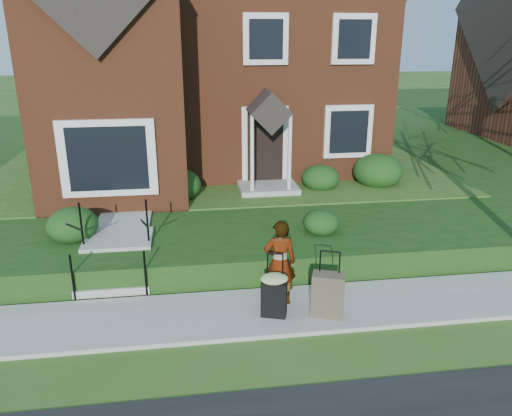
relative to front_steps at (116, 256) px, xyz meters
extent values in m
plane|color=#2D5119|center=(2.50, -1.84, -0.47)|extent=(120.00, 120.00, 0.00)
cube|color=#9E9B93|center=(2.50, -1.84, -0.43)|extent=(60.00, 1.60, 0.08)
cube|color=#193D10|center=(6.50, 9.06, -0.17)|extent=(44.00, 20.00, 0.60)
cube|color=#9E9B93|center=(0.00, 3.16, 0.16)|extent=(1.20, 6.00, 0.06)
cube|color=brown|center=(2.50, 8.16, 2.83)|extent=(10.00, 8.00, 5.40)
cube|color=brown|center=(-0.30, 3.36, 2.83)|extent=(3.60, 2.40, 5.40)
cube|color=white|center=(-0.30, 2.21, 1.53)|extent=(2.20, 0.30, 1.80)
cube|color=black|center=(3.70, 4.10, 1.18)|extent=(1.00, 0.12, 2.10)
cube|color=black|center=(6.10, 4.11, 1.63)|extent=(1.40, 0.10, 1.50)
cube|color=#9E9B93|center=(0.00, -0.84, -0.32)|extent=(1.40, 0.30, 0.15)
cube|color=#9E9B93|center=(0.00, -0.54, -0.17)|extent=(1.40, 0.30, 0.15)
cube|color=#9E9B93|center=(0.00, -0.24, -0.02)|extent=(1.40, 0.30, 0.15)
cube|color=#9E9B93|center=(0.00, 0.06, 0.13)|extent=(1.40, 0.30, 0.15)
cube|color=#9E9B93|center=(0.00, 0.61, 0.13)|extent=(1.40, 0.80, 0.15)
cylinder|color=black|center=(-0.65, -0.99, 0.06)|extent=(0.04, 0.04, 0.90)
cylinder|color=black|center=(-0.65, 0.21, 0.66)|extent=(0.04, 0.04, 0.90)
cylinder|color=black|center=(0.65, -0.99, 0.06)|extent=(0.04, 0.04, 0.90)
cylinder|color=black|center=(0.65, 0.21, 0.66)|extent=(0.04, 0.04, 0.90)
ellipsoid|color=#153610|center=(-1.84, 3.56, 0.65)|extent=(1.50, 1.50, 1.05)
ellipsoid|color=#153610|center=(1.23, 3.29, 0.56)|extent=(1.26, 1.26, 0.88)
ellipsoid|color=#153610|center=(5.22, 3.63, 0.50)|extent=(1.06, 1.06, 0.74)
ellipsoid|color=#153610|center=(6.95, 3.77, 0.63)|extent=(1.43, 1.43, 1.00)
ellipsoid|color=#153610|center=(-0.96, 0.78, 0.50)|extent=(1.06, 1.06, 0.75)
ellipsoid|color=#153610|center=(4.36, 0.37, 0.40)|extent=(0.79, 0.79, 0.55)
imported|color=#999999|center=(3.06, -1.61, 0.40)|extent=(0.61, 0.43, 1.59)
cube|color=black|center=(2.89, -2.05, -0.07)|extent=(0.49, 0.36, 0.65)
cylinder|color=black|center=(2.89, -2.05, 0.74)|extent=(0.26, 0.11, 0.03)
cylinder|color=black|center=(2.76, -2.05, 0.50)|extent=(0.02, 0.02, 0.49)
cylinder|color=black|center=(3.02, -2.05, 0.50)|extent=(0.02, 0.02, 0.49)
cylinder|color=black|center=(2.73, -2.05, -0.36)|extent=(0.06, 0.07, 0.06)
cylinder|color=black|center=(3.04, -2.05, -0.36)|extent=(0.06, 0.07, 0.06)
ellipsoid|color=#ABC671|center=(2.89, -2.05, 0.33)|extent=(0.58, 0.52, 0.15)
cube|color=brown|center=(3.80, -2.17, 0.00)|extent=(0.62, 0.47, 0.79)
cylinder|color=black|center=(3.80, -2.17, 0.77)|extent=(0.32, 0.14, 0.03)
cylinder|color=black|center=(3.64, -2.17, 0.58)|extent=(0.02, 0.02, 0.38)
cylinder|color=black|center=(3.97, -2.17, 0.58)|extent=(0.02, 0.02, 0.38)
cylinder|color=black|center=(3.61, -2.17, -0.36)|extent=(0.06, 0.07, 0.06)
cylinder|color=black|center=(3.99, -2.17, -0.36)|extent=(0.06, 0.07, 0.06)
camera|label=1|loc=(1.51, -9.53, 4.21)|focal=35.00mm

